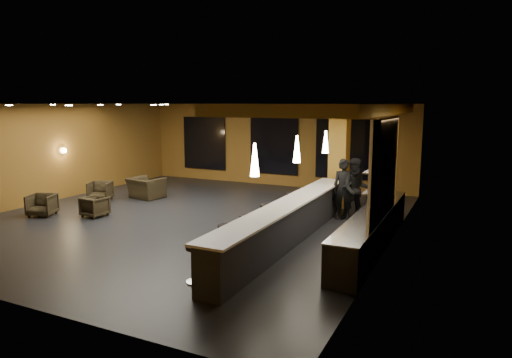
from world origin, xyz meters
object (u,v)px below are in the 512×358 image
at_px(staff_c, 377,196).
at_px(column, 339,156).
at_px(pendant_0, 255,160).
at_px(armchair_a, 42,205).
at_px(staff_b, 356,189).
at_px(bar_counter, 289,223).
at_px(prep_counter, 372,230).
at_px(pendant_1, 297,149).
at_px(staff_a, 344,189).
at_px(bar_stool_1, 227,238).
at_px(bar_stool_3, 267,215).
at_px(bar_stool_5, 309,196).
at_px(armchair_d, 146,188).
at_px(armchair_c, 100,191).
at_px(pendant_2, 326,142).
at_px(bar_stool_2, 247,227).
at_px(bar_stool_4, 293,203).
at_px(bar_stool_0, 195,259).
at_px(armchair_b, 95,207).

bearing_deg(staff_c, column, 133.54).
bearing_deg(pendant_0, armchair_a, 171.35).
distance_m(staff_b, armchair_a, 9.82).
distance_m(bar_counter, armchair_a, 8.10).
relative_size(prep_counter, staff_b, 3.17).
relative_size(pendant_1, staff_a, 0.38).
height_order(pendant_0, staff_b, pendant_0).
xyz_separation_m(bar_stool_1, bar_stool_3, (-0.14, 2.50, -0.03)).
bearing_deg(bar_stool_5, armchair_d, -173.58).
height_order(prep_counter, armchair_c, prep_counter).
distance_m(prep_counter, staff_b, 2.75).
xyz_separation_m(bar_counter, pendant_1, (0.00, 0.50, 1.85)).
height_order(pendant_2, staff_b, pendant_2).
height_order(pendant_2, bar_stool_5, pendant_2).
xyz_separation_m(column, pendant_0, (0.00, -6.60, 0.60)).
height_order(staff_b, armchair_a, staff_b).
relative_size(column, bar_stool_5, 4.60).
height_order(bar_stool_1, bar_stool_2, bar_stool_1).
xyz_separation_m(bar_counter, bar_stool_1, (-0.72, -1.95, 0.04)).
distance_m(staff_c, bar_stool_1, 5.58).
height_order(column, staff_c, column).
relative_size(armchair_d, bar_stool_2, 1.48).
xyz_separation_m(pendant_2, staff_c, (1.60, 0.12, -1.58)).
distance_m(staff_b, bar_stool_1, 5.26).
xyz_separation_m(bar_stool_3, bar_stool_4, (0.11, 1.64, 0.02)).
height_order(staff_c, bar_stool_5, staff_c).
xyz_separation_m(pendant_1, armchair_c, (-8.09, 1.26, -2.00)).
relative_size(staff_c, armchair_d, 1.29).
distance_m(armchair_c, bar_stool_0, 8.96).
relative_size(bar_stool_4, bar_stool_5, 1.09).
height_order(armchair_b, bar_stool_4, bar_stool_4).
height_order(pendant_2, staff_c, pendant_2).
distance_m(armchair_a, armchair_c, 2.54).
height_order(bar_stool_1, bar_stool_5, bar_stool_1).
relative_size(bar_stool_0, bar_stool_1, 0.89).
height_order(pendant_1, bar_stool_2, pendant_1).
height_order(pendant_2, staff_a, pendant_2).
relative_size(prep_counter, staff_a, 3.22).
bearing_deg(pendant_2, bar_stool_2, -101.86).
relative_size(staff_c, armchair_b, 2.19).
xyz_separation_m(pendant_0, armchair_a, (-8.06, 1.23, -2.00)).
bearing_deg(bar_stool_3, armchair_b, -173.22).
height_order(pendant_2, bar_stool_4, pendant_2).
distance_m(staff_a, bar_stool_4, 1.61).
height_order(column, staff_a, column).
xyz_separation_m(staff_b, armchair_c, (-9.09, -1.24, -0.60)).
xyz_separation_m(armchair_a, armchair_d, (1.19, 3.61, 0.04)).
bearing_deg(armchair_d, bar_stool_0, 144.66).
xyz_separation_m(armchair_c, bar_stool_3, (7.24, -1.21, 0.16)).
relative_size(bar_counter, armchair_b, 11.42).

